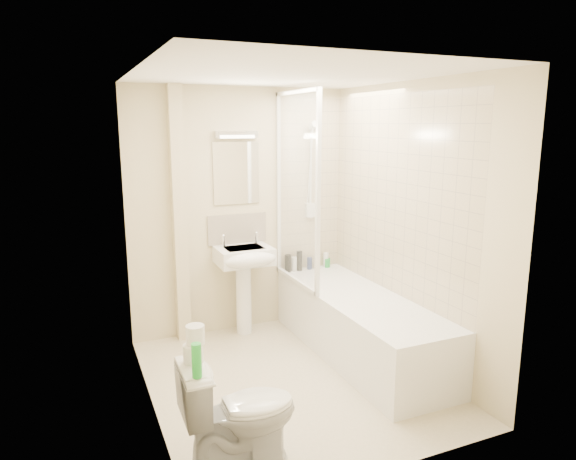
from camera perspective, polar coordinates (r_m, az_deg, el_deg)
name	(u,v)px	position (r m, az deg, el deg)	size (l,w,h in m)	color
floor	(292,380)	(4.36, 0.41, -16.29)	(2.50, 2.50, 0.00)	beige
wall_back	(241,211)	(5.09, -5.29, 2.06)	(2.20, 0.02, 2.40)	beige
wall_left	(145,250)	(3.65, -15.57, -2.14)	(0.02, 2.50, 2.40)	beige
wall_right	(410,225)	(4.50, 13.35, 0.52)	(0.02, 2.50, 2.40)	beige
ceiling	(292,74)	(3.87, 0.46, 16.94)	(2.20, 2.50, 0.02)	white
tile_back	(310,185)	(5.33, 2.41, 4.97)	(0.70, 0.01, 1.75)	beige
tile_right	(396,196)	(4.61, 11.88, 3.69)	(0.01, 2.10, 1.75)	beige
pipe_boxing	(179,217)	(4.88, -12.00, 1.44)	(0.12, 0.12, 2.40)	beige
splashback	(237,229)	(5.10, -5.65, 0.13)	(0.60, 0.01, 0.30)	beige
mirror	(236,173)	(5.02, -5.77, 6.29)	(0.46, 0.01, 0.60)	white
strip_light	(236,134)	(4.98, -5.77, 10.51)	(0.42, 0.07, 0.07)	silver
bathtub	(359,324)	(4.72, 7.89, -10.29)	(0.70, 2.10, 0.55)	white
shower_screen	(296,190)	(4.78, 0.93, 4.52)	(0.04, 0.92, 1.80)	white
shower_fixture	(311,174)	(5.27, 2.62, 6.22)	(0.10, 0.16, 0.99)	white
pedestal_sink	(245,266)	(4.97, -4.77, -4.01)	(0.52, 0.48, 1.01)	white
bottle_black_a	(288,263)	(5.29, -0.01, -3.72)	(0.06, 0.06, 0.18)	black
bottle_white_a	(294,264)	(5.33, 0.69, -3.80)	(0.05, 0.05, 0.15)	white
bottle_black_b	(299,261)	(5.34, 1.27, -3.44)	(0.06, 0.06, 0.21)	black
bottle_blue	(310,263)	(5.40, 2.41, -3.71)	(0.05, 0.05, 0.13)	navy
bottle_cream	(316,262)	(5.43, 3.10, -3.54)	(0.06, 0.06, 0.15)	beige
bottle_white_b	(326,260)	(5.48, 4.24, -3.34)	(0.05, 0.05, 0.16)	white
bottle_green	(327,263)	(5.49, 4.33, -3.64)	(0.07, 0.07, 0.10)	green
toilet	(239,412)	(3.27, -5.42, -19.53)	(0.70, 0.41, 0.70)	white
toilet_roll_lower	(193,353)	(3.07, -10.49, -13.32)	(0.12, 0.12, 0.11)	white
toilet_roll_upper	(195,335)	(3.04, -10.26, -11.38)	(0.11, 0.11, 0.11)	white
green_bottle	(197,360)	(2.88, -10.12, -14.08)	(0.05, 0.05, 0.19)	green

